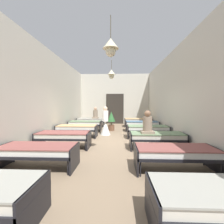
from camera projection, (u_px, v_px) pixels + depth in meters
name	position (u px, v px, depth m)	size (l,w,h in m)	color
ground_plane	(111.00, 143.00, 6.65)	(6.06, 13.06, 0.10)	#8C755B
room_shell	(112.00, 96.00, 7.78)	(5.86, 12.66, 3.99)	beige
bed_left_row_1	(38.00, 151.00, 3.94)	(1.90, 0.84, 0.57)	black
bed_right_row_1	(175.00, 152.00, 3.80)	(1.90, 0.84, 0.57)	black
bed_left_row_2	(64.00, 136.00, 5.78)	(1.90, 0.84, 0.57)	black
bed_right_row_2	(157.00, 137.00, 5.63)	(1.90, 0.84, 0.57)	black
bed_left_row_3	(77.00, 128.00, 7.62)	(1.90, 0.84, 0.57)	black
bed_right_row_3	(147.00, 128.00, 7.47)	(1.90, 0.84, 0.57)	black
bed_left_row_4	(85.00, 123.00, 9.46)	(1.90, 0.84, 0.57)	black
bed_right_row_4	(142.00, 124.00, 9.31)	(1.90, 0.84, 0.57)	black
bed_left_row_5	(91.00, 120.00, 11.30)	(1.90, 0.84, 0.57)	black
bed_right_row_5	(138.00, 120.00, 11.15)	(1.90, 0.84, 0.57)	black
nurse_near_aisle	(105.00, 125.00, 8.18)	(0.52, 0.52, 1.49)	white
patient_seated_primary	(95.00, 114.00, 11.20)	(0.44, 0.44, 0.80)	gray
patient_seated_secondary	(147.00, 125.00, 5.54)	(0.44, 0.44, 0.80)	gray
potted_plant	(111.00, 119.00, 9.47)	(0.47, 0.47, 1.14)	brown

